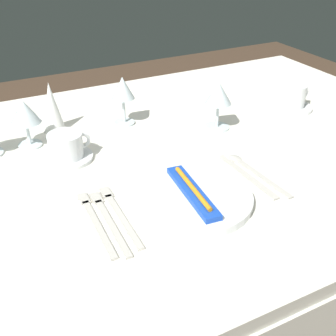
{
  "coord_description": "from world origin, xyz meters",
  "views": [
    {
      "loc": [
        -0.4,
        -0.89,
        1.28
      ],
      "look_at": [
        0.0,
        -0.11,
        0.76
      ],
      "focal_mm": 46.3,
      "sensor_mm": 36.0,
      "label": 1
    }
  ],
  "objects_px": {
    "dinner_plate": "(193,198)",
    "wine_glass_right": "(219,96)",
    "coffee_cup_left": "(66,145)",
    "napkin_folded": "(52,107)",
    "fork_inner": "(108,220)",
    "fork_outer": "(119,213)",
    "coffee_cup_right": "(293,96)",
    "wine_glass_left": "(25,114)",
    "dinner_knife": "(248,177)",
    "spoon_soup": "(251,170)",
    "toothbrush_package": "(194,191)",
    "fork_salad": "(95,221)",
    "wine_glass_far": "(123,91)"
  },
  "relations": [
    {
      "from": "spoon_soup",
      "to": "coffee_cup_right",
      "type": "distance_m",
      "value": 0.43
    },
    {
      "from": "coffee_cup_right",
      "to": "wine_glass_left",
      "type": "xyz_separation_m",
      "value": [
        -0.79,
        0.12,
        0.05
      ]
    },
    {
      "from": "coffee_cup_right",
      "to": "napkin_folded",
      "type": "height_order",
      "value": "napkin_folded"
    },
    {
      "from": "fork_inner",
      "to": "spoon_soup",
      "type": "height_order",
      "value": "spoon_soup"
    },
    {
      "from": "fork_salad",
      "to": "fork_outer",
      "type": "bearing_deg",
      "value": 1.28
    },
    {
      "from": "dinner_plate",
      "to": "coffee_cup_right",
      "type": "height_order",
      "value": "coffee_cup_right"
    },
    {
      "from": "toothbrush_package",
      "to": "wine_glass_right",
      "type": "bearing_deg",
      "value": 49.62
    },
    {
      "from": "dinner_plate",
      "to": "coffee_cup_left",
      "type": "distance_m",
      "value": 0.36
    },
    {
      "from": "coffee_cup_left",
      "to": "napkin_folded",
      "type": "distance_m",
      "value": 0.19
    },
    {
      "from": "toothbrush_package",
      "to": "wine_glass_left",
      "type": "xyz_separation_m",
      "value": [
        -0.26,
        0.42,
        0.07
      ]
    },
    {
      "from": "napkin_folded",
      "to": "fork_outer",
      "type": "bearing_deg",
      "value": -88.22
    },
    {
      "from": "dinner_plate",
      "to": "napkin_folded",
      "type": "height_order",
      "value": "napkin_folded"
    },
    {
      "from": "spoon_soup",
      "to": "wine_glass_right",
      "type": "relative_size",
      "value": 1.61
    },
    {
      "from": "dinner_plate",
      "to": "wine_glass_right",
      "type": "xyz_separation_m",
      "value": [
        0.24,
        0.29,
        0.09
      ]
    },
    {
      "from": "dinner_knife",
      "to": "spoon_soup",
      "type": "bearing_deg",
      "value": 39.91
    },
    {
      "from": "fork_inner",
      "to": "fork_outer",
      "type": "bearing_deg",
      "value": 21.2
    },
    {
      "from": "fork_outer",
      "to": "coffee_cup_right",
      "type": "relative_size",
      "value": 2.21
    },
    {
      "from": "coffee_cup_right",
      "to": "fork_salad",
      "type": "bearing_deg",
      "value": -159.99
    },
    {
      "from": "coffee_cup_right",
      "to": "wine_glass_right",
      "type": "distance_m",
      "value": 0.29
    },
    {
      "from": "dinner_knife",
      "to": "napkin_folded",
      "type": "relative_size",
      "value": 1.53
    },
    {
      "from": "fork_outer",
      "to": "coffee_cup_right",
      "type": "bearing_deg",
      "value": 21.31
    },
    {
      "from": "spoon_soup",
      "to": "toothbrush_package",
      "type": "bearing_deg",
      "value": -166.08
    },
    {
      "from": "dinner_knife",
      "to": "coffee_cup_right",
      "type": "height_order",
      "value": "coffee_cup_right"
    },
    {
      "from": "coffee_cup_right",
      "to": "fork_inner",
      "type": "bearing_deg",
      "value": -158.7
    },
    {
      "from": "coffee_cup_right",
      "to": "spoon_soup",
      "type": "bearing_deg",
      "value": -143.6
    },
    {
      "from": "coffee_cup_left",
      "to": "coffee_cup_right",
      "type": "bearing_deg",
      "value": -0.3
    },
    {
      "from": "napkin_folded",
      "to": "dinner_knife",
      "type": "bearing_deg",
      "value": -54.06
    },
    {
      "from": "fork_inner",
      "to": "fork_salad",
      "type": "relative_size",
      "value": 1.0
    },
    {
      "from": "dinner_plate",
      "to": "fork_inner",
      "type": "distance_m",
      "value": 0.19
    },
    {
      "from": "dinner_plate",
      "to": "fork_inner",
      "type": "relative_size",
      "value": 1.14
    },
    {
      "from": "toothbrush_package",
      "to": "dinner_knife",
      "type": "xyz_separation_m",
      "value": [
        0.16,
        0.02,
        -0.02
      ]
    },
    {
      "from": "toothbrush_package",
      "to": "coffee_cup_left",
      "type": "distance_m",
      "value": 0.36
    },
    {
      "from": "fork_inner",
      "to": "wine_glass_left",
      "type": "relative_size",
      "value": 1.77
    },
    {
      "from": "napkin_folded",
      "to": "wine_glass_right",
      "type": "bearing_deg",
      "value": -25.73
    },
    {
      "from": "napkin_folded",
      "to": "dinner_plate",
      "type": "bearing_deg",
      "value": -70.25
    },
    {
      "from": "fork_inner",
      "to": "coffee_cup_right",
      "type": "bearing_deg",
      "value": 21.3
    },
    {
      "from": "fork_inner",
      "to": "dinner_plate",
      "type": "bearing_deg",
      "value": -5.83
    },
    {
      "from": "coffee_cup_right",
      "to": "napkin_folded",
      "type": "relative_size",
      "value": 0.72
    },
    {
      "from": "fork_inner",
      "to": "wine_glass_right",
      "type": "bearing_deg",
      "value": 31.77
    },
    {
      "from": "dinner_plate",
      "to": "fork_inner",
      "type": "bearing_deg",
      "value": 174.17
    },
    {
      "from": "toothbrush_package",
      "to": "wine_glass_right",
      "type": "distance_m",
      "value": 0.38
    },
    {
      "from": "dinner_plate",
      "to": "toothbrush_package",
      "type": "height_order",
      "value": "toothbrush_package"
    },
    {
      "from": "spoon_soup",
      "to": "napkin_folded",
      "type": "height_order",
      "value": "napkin_folded"
    },
    {
      "from": "spoon_soup",
      "to": "coffee_cup_right",
      "type": "relative_size",
      "value": 2.15
    },
    {
      "from": "toothbrush_package",
      "to": "fork_outer",
      "type": "relative_size",
      "value": 0.93
    },
    {
      "from": "fork_inner",
      "to": "fork_salad",
      "type": "height_order",
      "value": "same"
    },
    {
      "from": "dinner_plate",
      "to": "spoon_soup",
      "type": "distance_m",
      "value": 0.19
    },
    {
      "from": "dinner_knife",
      "to": "spoon_soup",
      "type": "distance_m",
      "value": 0.04
    },
    {
      "from": "coffee_cup_left",
      "to": "wine_glass_far",
      "type": "bearing_deg",
      "value": 32.74
    },
    {
      "from": "dinner_plate",
      "to": "coffee_cup_left",
      "type": "bearing_deg",
      "value": 121.99
    }
  ]
}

